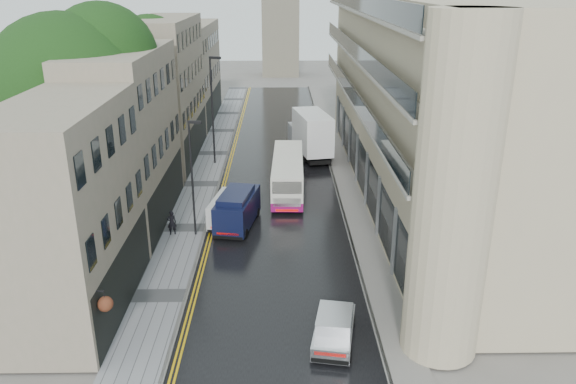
{
  "coord_description": "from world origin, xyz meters",
  "views": [
    {
      "loc": [
        0.2,
        -13.78,
        14.99
      ],
      "look_at": [
        0.71,
        18.0,
        2.98
      ],
      "focal_mm": 35.0,
      "sensor_mm": 36.0,
      "label": 1
    }
  ],
  "objects_px": {
    "cream_bus": "(273,186)",
    "lamp_post_far": "(212,112)",
    "tree_far": "(130,93)",
    "navy_van": "(216,217)",
    "pedestrian": "(172,223)",
    "white_van": "(210,218)",
    "white_lorry": "(303,140)",
    "tree_near": "(71,121)",
    "silver_hatchback": "(313,344)",
    "lamp_post_near": "(192,180)"
  },
  "relations": [
    {
      "from": "navy_van",
      "to": "lamp_post_far",
      "type": "bearing_deg",
      "value": 106.93
    },
    {
      "from": "tree_near",
      "to": "white_van",
      "type": "height_order",
      "value": "tree_near"
    },
    {
      "from": "lamp_post_near",
      "to": "lamp_post_far",
      "type": "bearing_deg",
      "value": 102.86
    },
    {
      "from": "white_van",
      "to": "lamp_post_far",
      "type": "relative_size",
      "value": 0.45
    },
    {
      "from": "lamp_post_near",
      "to": "silver_hatchback",
      "type": "bearing_deg",
      "value": -49.94
    },
    {
      "from": "pedestrian",
      "to": "white_van",
      "type": "bearing_deg",
      "value": 177.38
    },
    {
      "from": "cream_bus",
      "to": "navy_van",
      "type": "height_order",
      "value": "cream_bus"
    },
    {
      "from": "tree_near",
      "to": "cream_bus",
      "type": "distance_m",
      "value": 13.9
    },
    {
      "from": "white_lorry",
      "to": "pedestrian",
      "type": "bearing_deg",
      "value": -132.32
    },
    {
      "from": "tree_near",
      "to": "pedestrian",
      "type": "xyz_separation_m",
      "value": [
        5.99,
        -1.79,
        -6.04
      ]
    },
    {
      "from": "tree_near",
      "to": "pedestrian",
      "type": "height_order",
      "value": "tree_near"
    },
    {
      "from": "silver_hatchback",
      "to": "navy_van",
      "type": "height_order",
      "value": "navy_van"
    },
    {
      "from": "white_van",
      "to": "pedestrian",
      "type": "height_order",
      "value": "white_van"
    },
    {
      "from": "cream_bus",
      "to": "silver_hatchback",
      "type": "bearing_deg",
      "value": -82.38
    },
    {
      "from": "tree_far",
      "to": "navy_van",
      "type": "xyz_separation_m",
      "value": [
        8.47,
        -14.88,
        -4.95
      ]
    },
    {
      "from": "white_van",
      "to": "lamp_post_near",
      "type": "height_order",
      "value": "lamp_post_near"
    },
    {
      "from": "white_van",
      "to": "navy_van",
      "type": "bearing_deg",
      "value": -46.83
    },
    {
      "from": "cream_bus",
      "to": "tree_near",
      "type": "bearing_deg",
      "value": -162.66
    },
    {
      "from": "tree_near",
      "to": "navy_van",
      "type": "bearing_deg",
      "value": -12.12
    },
    {
      "from": "silver_hatchback",
      "to": "lamp_post_far",
      "type": "bearing_deg",
      "value": 115.09
    },
    {
      "from": "lamp_post_far",
      "to": "tree_near",
      "type": "bearing_deg",
      "value": -100.85
    },
    {
      "from": "cream_bus",
      "to": "lamp_post_near",
      "type": "xyz_separation_m",
      "value": [
        -4.81,
        -5.27,
        2.39
      ]
    },
    {
      "from": "cream_bus",
      "to": "lamp_post_far",
      "type": "xyz_separation_m",
      "value": [
        -5.16,
        9.37,
        3.31
      ]
    },
    {
      "from": "silver_hatchback",
      "to": "lamp_post_far",
      "type": "distance_m",
      "value": 28.04
    },
    {
      "from": "pedestrian",
      "to": "tree_far",
      "type": "bearing_deg",
      "value": -87.57
    },
    {
      "from": "silver_hatchback",
      "to": "navy_van",
      "type": "distance_m",
      "value": 13.28
    },
    {
      "from": "silver_hatchback",
      "to": "cream_bus",
      "type": "bearing_deg",
      "value": 106.51
    },
    {
      "from": "tree_near",
      "to": "navy_van",
      "type": "relative_size",
      "value": 2.82
    },
    {
      "from": "pedestrian",
      "to": "silver_hatchback",
      "type": "bearing_deg",
      "value": 104.84
    },
    {
      "from": "cream_bus",
      "to": "lamp_post_far",
      "type": "height_order",
      "value": "lamp_post_far"
    },
    {
      "from": "white_lorry",
      "to": "navy_van",
      "type": "xyz_separation_m",
      "value": [
        -5.98,
        -14.74,
        -0.83
      ]
    },
    {
      "from": "navy_van",
      "to": "lamp_post_far",
      "type": "height_order",
      "value": "lamp_post_far"
    },
    {
      "from": "cream_bus",
      "to": "pedestrian",
      "type": "bearing_deg",
      "value": -138.44
    },
    {
      "from": "cream_bus",
      "to": "white_van",
      "type": "relative_size",
      "value": 2.39
    },
    {
      "from": "silver_hatchback",
      "to": "lamp_post_far",
      "type": "xyz_separation_m",
      "value": [
        -7.0,
        26.87,
        3.92
      ]
    },
    {
      "from": "tree_far",
      "to": "silver_hatchback",
      "type": "height_order",
      "value": "tree_far"
    },
    {
      "from": "lamp_post_far",
      "to": "white_van",
      "type": "bearing_deg",
      "value": -67.05
    },
    {
      "from": "cream_bus",
      "to": "white_lorry",
      "type": "xyz_separation_m",
      "value": [
        2.51,
        9.41,
        0.77
      ]
    },
    {
      "from": "tree_near",
      "to": "lamp_post_far",
      "type": "bearing_deg",
      "value": 61.08
    },
    {
      "from": "navy_van",
      "to": "pedestrian",
      "type": "xyz_separation_m",
      "value": [
        -2.78,
        0.09,
        -0.37
      ]
    },
    {
      "from": "white_lorry",
      "to": "lamp_post_near",
      "type": "xyz_separation_m",
      "value": [
        -7.32,
        -14.68,
        1.62
      ]
    },
    {
      "from": "navy_van",
      "to": "lamp_post_near",
      "type": "distance_m",
      "value": 2.8
    },
    {
      "from": "cream_bus",
      "to": "pedestrian",
      "type": "xyz_separation_m",
      "value": [
        -6.25,
        -5.24,
        -0.43
      ]
    },
    {
      "from": "tree_far",
      "to": "lamp_post_far",
      "type": "relative_size",
      "value": 1.38
    },
    {
      "from": "silver_hatchback",
      "to": "navy_van",
      "type": "bearing_deg",
      "value": 124.09
    },
    {
      "from": "silver_hatchback",
      "to": "lamp_post_near",
      "type": "distance_m",
      "value": 14.24
    },
    {
      "from": "tree_near",
      "to": "white_lorry",
      "type": "bearing_deg",
      "value": 41.08
    },
    {
      "from": "tree_far",
      "to": "cream_bus",
      "type": "bearing_deg",
      "value": -38.65
    },
    {
      "from": "cream_bus",
      "to": "white_lorry",
      "type": "height_order",
      "value": "white_lorry"
    },
    {
      "from": "cream_bus",
      "to": "navy_van",
      "type": "relative_size",
      "value": 1.96
    }
  ]
}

